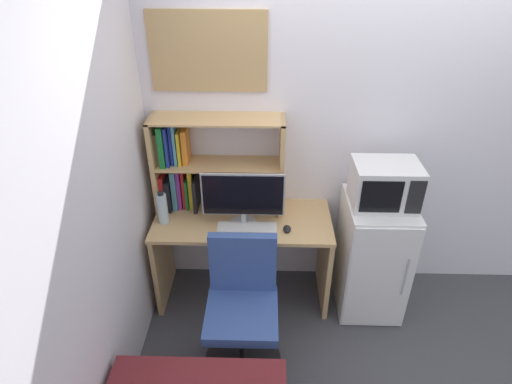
{
  "coord_description": "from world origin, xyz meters",
  "views": [
    {
      "loc": [
        -0.73,
        -2.83,
        2.53
      ],
      "look_at": [
        -0.8,
        -0.31,
        1.0
      ],
      "focal_mm": 29.66,
      "sensor_mm": 36.0,
      "label": 1
    }
  ],
  "objects_px": {
    "water_bottle": "(162,208)",
    "wall_corkboard": "(208,52)",
    "monitor": "(243,198)",
    "hutch_bookshelf": "(196,164)",
    "desk_chair": "(242,314)",
    "mini_fridge": "(372,255)",
    "computer_mouse": "(287,229)",
    "keyboard": "(247,228)",
    "microwave": "(385,184)"
  },
  "relations": [
    {
      "from": "keyboard",
      "to": "water_bottle",
      "type": "bearing_deg",
      "value": 173.28
    },
    {
      "from": "monitor",
      "to": "computer_mouse",
      "type": "bearing_deg",
      "value": -12.18
    },
    {
      "from": "monitor",
      "to": "microwave",
      "type": "distance_m",
      "value": 0.97
    },
    {
      "from": "desk_chair",
      "to": "hutch_bookshelf",
      "type": "bearing_deg",
      "value": 115.84
    },
    {
      "from": "keyboard",
      "to": "microwave",
      "type": "height_order",
      "value": "microwave"
    },
    {
      "from": "computer_mouse",
      "to": "microwave",
      "type": "height_order",
      "value": "microwave"
    },
    {
      "from": "hutch_bookshelf",
      "to": "water_bottle",
      "type": "distance_m",
      "value": 0.4
    },
    {
      "from": "hutch_bookshelf",
      "to": "desk_chair",
      "type": "distance_m",
      "value": 1.1
    },
    {
      "from": "computer_mouse",
      "to": "mini_fridge",
      "type": "bearing_deg",
      "value": 7.86
    },
    {
      "from": "monitor",
      "to": "desk_chair",
      "type": "height_order",
      "value": "monitor"
    },
    {
      "from": "hutch_bookshelf",
      "to": "wall_corkboard",
      "type": "relative_size",
      "value": 1.2
    },
    {
      "from": "monitor",
      "to": "desk_chair",
      "type": "xyz_separation_m",
      "value": [
        0.02,
        -0.53,
        -0.56
      ]
    },
    {
      "from": "computer_mouse",
      "to": "wall_corkboard",
      "type": "distance_m",
      "value": 1.31
    },
    {
      "from": "microwave",
      "to": "computer_mouse",
      "type": "bearing_deg",
      "value": -171.88
    },
    {
      "from": "hutch_bookshelf",
      "to": "desk_chair",
      "type": "relative_size",
      "value": 0.99
    },
    {
      "from": "mini_fridge",
      "to": "computer_mouse",
      "type": "bearing_deg",
      "value": -172.14
    },
    {
      "from": "water_bottle",
      "to": "wall_corkboard",
      "type": "xyz_separation_m",
      "value": [
        0.35,
        0.33,
        1.01
      ]
    },
    {
      "from": "monitor",
      "to": "computer_mouse",
      "type": "xyz_separation_m",
      "value": [
        0.31,
        -0.07,
        -0.21
      ]
    },
    {
      "from": "hutch_bookshelf",
      "to": "water_bottle",
      "type": "xyz_separation_m",
      "value": [
        -0.22,
        -0.22,
        -0.24
      ]
    },
    {
      "from": "hutch_bookshelf",
      "to": "desk_chair",
      "type": "bearing_deg",
      "value": -64.16
    },
    {
      "from": "hutch_bookshelf",
      "to": "water_bottle",
      "type": "bearing_deg",
      "value": -135.82
    },
    {
      "from": "mini_fridge",
      "to": "wall_corkboard",
      "type": "relative_size",
      "value": 1.2
    },
    {
      "from": "hutch_bookshelf",
      "to": "water_bottle",
      "type": "relative_size",
      "value": 3.72
    },
    {
      "from": "water_bottle",
      "to": "wall_corkboard",
      "type": "height_order",
      "value": "wall_corkboard"
    },
    {
      "from": "mini_fridge",
      "to": "wall_corkboard",
      "type": "distance_m",
      "value": 1.88
    },
    {
      "from": "water_bottle",
      "to": "microwave",
      "type": "xyz_separation_m",
      "value": [
        1.54,
        0.01,
        0.21
      ]
    },
    {
      "from": "monitor",
      "to": "wall_corkboard",
      "type": "xyz_separation_m",
      "value": [
        -0.23,
        0.34,
        0.9
      ]
    },
    {
      "from": "monitor",
      "to": "water_bottle",
      "type": "bearing_deg",
      "value": 178.44
    },
    {
      "from": "hutch_bookshelf",
      "to": "monitor",
      "type": "xyz_separation_m",
      "value": [
        0.35,
        -0.23,
        -0.14
      ]
    },
    {
      "from": "keyboard",
      "to": "desk_chair",
      "type": "distance_m",
      "value": 0.59
    },
    {
      "from": "hutch_bookshelf",
      "to": "mini_fridge",
      "type": "distance_m",
      "value": 1.49
    },
    {
      "from": "hutch_bookshelf",
      "to": "water_bottle",
      "type": "height_order",
      "value": "hutch_bookshelf"
    },
    {
      "from": "keyboard",
      "to": "wall_corkboard",
      "type": "distance_m",
      "value": 1.22
    },
    {
      "from": "microwave",
      "to": "desk_chair",
      "type": "bearing_deg",
      "value": -149.53
    },
    {
      "from": "computer_mouse",
      "to": "desk_chair",
      "type": "bearing_deg",
      "value": -122.37
    },
    {
      "from": "mini_fridge",
      "to": "microwave",
      "type": "relative_size",
      "value": 2.1
    },
    {
      "from": "microwave",
      "to": "desk_chair",
      "type": "relative_size",
      "value": 0.47
    },
    {
      "from": "water_bottle",
      "to": "desk_chair",
      "type": "bearing_deg",
      "value": -42.77
    },
    {
      "from": "wall_corkboard",
      "to": "monitor",
      "type": "bearing_deg",
      "value": -55.87
    },
    {
      "from": "monitor",
      "to": "wall_corkboard",
      "type": "distance_m",
      "value": 0.99
    },
    {
      "from": "monitor",
      "to": "water_bottle",
      "type": "distance_m",
      "value": 0.59
    },
    {
      "from": "monitor",
      "to": "water_bottle",
      "type": "height_order",
      "value": "monitor"
    },
    {
      "from": "monitor",
      "to": "computer_mouse",
      "type": "distance_m",
      "value": 0.38
    },
    {
      "from": "desk_chair",
      "to": "water_bottle",
      "type": "bearing_deg",
      "value": 137.23
    },
    {
      "from": "monitor",
      "to": "keyboard",
      "type": "distance_m",
      "value": 0.23
    },
    {
      "from": "computer_mouse",
      "to": "water_bottle",
      "type": "relative_size",
      "value": 0.33
    },
    {
      "from": "water_bottle",
      "to": "wall_corkboard",
      "type": "bearing_deg",
      "value": 43.36
    },
    {
      "from": "monitor",
      "to": "water_bottle",
      "type": "relative_size",
      "value": 2.3
    },
    {
      "from": "computer_mouse",
      "to": "microwave",
      "type": "distance_m",
      "value": 0.73
    },
    {
      "from": "wall_corkboard",
      "to": "keyboard",
      "type": "bearing_deg",
      "value": -56.73
    }
  ]
}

